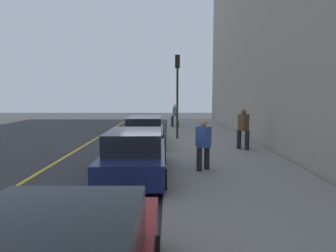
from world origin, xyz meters
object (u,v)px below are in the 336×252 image
Objects in this scene: pedestrian_blue_coat at (203,144)px; traffic_light_pole at (177,83)px; parked_car_navy at (135,155)px; pedestrian_grey_coat at (175,115)px; rolling_suitcase at (177,124)px; parked_car_charcoal at (145,132)px; pedestrian_brown_coat at (243,128)px.

traffic_light_pole is at bearing 5.32° from pedestrian_blue_coat.
parked_car_navy is at bearing 168.54° from traffic_light_pole.
traffic_light_pole is at bearing -179.90° from pedestrian_grey_coat.
pedestrian_grey_coat is at bearing -6.22° from parked_car_navy.
parked_car_charcoal is at bearing 166.44° from rolling_suitcase.
parked_car_navy is 13.74m from pedestrian_grey_coat.
parked_car_navy is 13.33m from rolling_suitcase.
pedestrian_brown_coat is (-1.44, -4.52, 0.36)m from parked_car_charcoal.
pedestrian_grey_coat reaches higher than pedestrian_blue_coat.
pedestrian_grey_coat is 2.01× the size of rolling_suitcase.
rolling_suitcase is (7.64, -1.84, -0.36)m from parked_car_charcoal.
rolling_suitcase is (-0.44, -0.19, -0.66)m from pedestrian_grey_coat.
rolling_suitcase is (12.73, 0.46, -0.62)m from pedestrian_blue_coat.
parked_car_navy is 6.02m from pedestrian_brown_coat.
pedestrian_brown_coat is at bearing -31.25° from pedestrian_blue_coat.
parked_car_navy is 2.77× the size of pedestrian_blue_coat.
pedestrian_grey_coat reaches higher than parked_car_navy.
parked_car_navy is 5.58m from parked_car_charcoal.
pedestrian_grey_coat is at bearing 23.65° from rolling_suitcase.
pedestrian_blue_coat is 0.35× the size of traffic_light_pole.
pedestrian_brown_coat is (4.14, -4.36, 0.36)m from parked_car_navy.
parked_car_charcoal is 7.87m from rolling_suitcase.
parked_car_charcoal is at bearing 24.34° from pedestrian_blue_coat.
parked_car_navy is at bearing 173.78° from pedestrian_grey_coat.
pedestrian_blue_coat is 12.76m from rolling_suitcase.
parked_car_navy is 2.21m from pedestrian_blue_coat.
parked_car_charcoal is 2.96× the size of pedestrian_blue_coat.
pedestrian_grey_coat is (8.08, -1.65, 0.30)m from parked_car_charcoal.
pedestrian_blue_coat is 1.93× the size of rolling_suitcase.
traffic_light_pole reaches higher than rolling_suitcase.
pedestrian_grey_coat reaches higher than rolling_suitcase.
pedestrian_brown_coat is 0.39× the size of traffic_light_pole.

